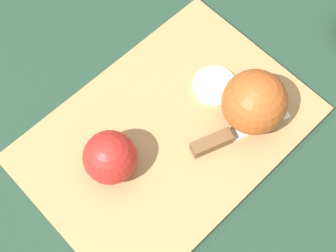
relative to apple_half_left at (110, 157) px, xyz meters
name	(u,v)px	position (x,y,z in m)	size (l,w,h in m)	color
ground_plane	(168,136)	(0.09, -0.01, -0.05)	(4.00, 4.00, 0.00)	#1E3828
cutting_board	(168,134)	(0.09, -0.01, -0.04)	(0.41, 0.31, 0.01)	#A37A4C
apple_half_left	(110,157)	(0.00, 0.00, 0.00)	(0.07, 0.07, 0.07)	red
apple_half_right	(255,102)	(0.19, -0.06, 0.01)	(0.09, 0.09, 0.09)	#AD4C1E
knife	(221,139)	(0.14, -0.06, -0.03)	(0.15, 0.05, 0.02)	silver
apple_slice	(215,86)	(0.18, 0.01, -0.03)	(0.06, 0.06, 0.01)	beige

